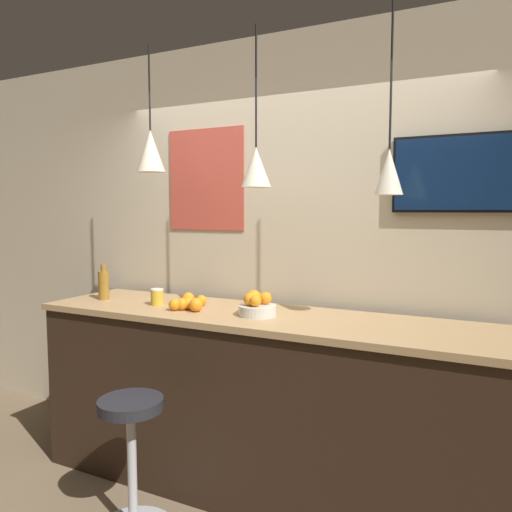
{
  "coord_description": "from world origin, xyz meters",
  "views": [
    {
      "loc": [
        1.33,
        -1.91,
        1.73
      ],
      "look_at": [
        0.0,
        0.74,
        1.46
      ],
      "focal_mm": 35.0,
      "sensor_mm": 36.0,
      "label": 1
    }
  ],
  "objects_px": {
    "fruit_bowl": "(257,306)",
    "spread_jar": "(157,297)",
    "mounted_tv": "(461,173)",
    "bar_stool": "(132,450)",
    "juice_bottle": "(104,284)"
  },
  "relations": [
    {
      "from": "fruit_bowl",
      "to": "spread_jar",
      "type": "relative_size",
      "value": 2.06
    },
    {
      "from": "fruit_bowl",
      "to": "juice_bottle",
      "type": "relative_size",
      "value": 0.9
    },
    {
      "from": "fruit_bowl",
      "to": "mounted_tv",
      "type": "height_order",
      "value": "mounted_tv"
    },
    {
      "from": "mounted_tv",
      "to": "bar_stool",
      "type": "bearing_deg",
      "value": -143.73
    },
    {
      "from": "spread_jar",
      "to": "mounted_tv",
      "type": "distance_m",
      "value": 2.01
    },
    {
      "from": "fruit_bowl",
      "to": "spread_jar",
      "type": "xyz_separation_m",
      "value": [
        -0.73,
        -0.0,
        -0.0
      ]
    },
    {
      "from": "fruit_bowl",
      "to": "juice_bottle",
      "type": "xyz_separation_m",
      "value": [
        -1.2,
        -0.0,
        0.05
      ]
    },
    {
      "from": "fruit_bowl",
      "to": "spread_jar",
      "type": "distance_m",
      "value": 0.73
    },
    {
      "from": "fruit_bowl",
      "to": "juice_bottle",
      "type": "bearing_deg",
      "value": -179.97
    },
    {
      "from": "fruit_bowl",
      "to": "spread_jar",
      "type": "bearing_deg",
      "value": -179.96
    },
    {
      "from": "juice_bottle",
      "to": "mounted_tv",
      "type": "xyz_separation_m",
      "value": [
        2.26,
        0.46,
        0.73
      ]
    },
    {
      "from": "juice_bottle",
      "to": "spread_jar",
      "type": "distance_m",
      "value": 0.47
    },
    {
      "from": "juice_bottle",
      "to": "bar_stool",
      "type": "bearing_deg",
      "value": -39.26
    },
    {
      "from": "bar_stool",
      "to": "juice_bottle",
      "type": "relative_size",
      "value": 2.99
    },
    {
      "from": "bar_stool",
      "to": "spread_jar",
      "type": "distance_m",
      "value": 0.99
    }
  ]
}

